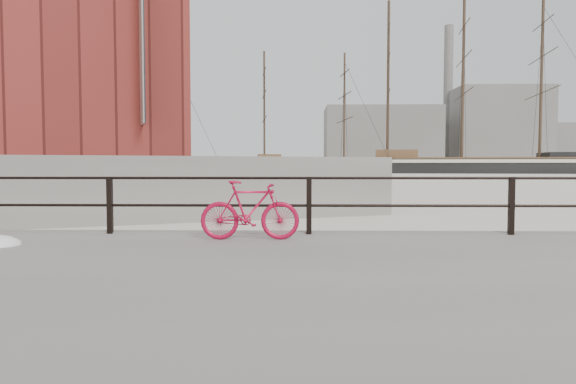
% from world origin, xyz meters
% --- Properties ---
extents(ground, '(400.00, 400.00, 0.00)m').
position_xyz_m(ground, '(0.00, 0.00, 0.00)').
color(ground, white).
rests_on(ground, ground).
extents(far_quay, '(78.44, 148.07, 1.80)m').
position_xyz_m(far_quay, '(-40.00, 72.00, 0.90)').
color(far_quay, gray).
rests_on(far_quay, ground).
extents(guardrail, '(28.00, 0.10, 1.00)m').
position_xyz_m(guardrail, '(0.00, -0.15, 0.85)').
color(guardrail, black).
rests_on(guardrail, promenade).
extents(bicycle, '(1.59, 0.27, 0.96)m').
position_xyz_m(bicycle, '(-4.47, -0.85, 0.83)').
color(bicycle, '#AE0B2E').
rests_on(bicycle, promenade).
extents(barque_black, '(63.95, 28.53, 34.82)m').
position_xyz_m(barque_black, '(27.65, 90.25, 0.00)').
color(barque_black, black).
rests_on(barque_black, ground).
extents(schooner_mid, '(33.12, 17.14, 22.58)m').
position_xyz_m(schooner_mid, '(-2.63, 83.19, 0.00)').
color(schooner_mid, silver).
rests_on(schooner_mid, ground).
extents(schooner_left, '(22.98, 12.15, 17.02)m').
position_xyz_m(schooner_left, '(-27.19, 71.07, 0.00)').
color(schooner_left, white).
rests_on(schooner_left, ground).
extents(workboat_far, '(11.74, 8.38, 7.00)m').
position_xyz_m(workboat_far, '(-29.68, 47.00, 0.00)').
color(workboat_far, black).
rests_on(workboat_far, ground).
extents(apartment_mustard, '(26.02, 22.15, 22.20)m').
position_xyz_m(apartment_mustard, '(-29.49, 40.65, 12.90)').
color(apartment_mustard, gold).
rests_on(apartment_mustard, far_quay).
extents(apartment_cream, '(24.16, 21.40, 21.20)m').
position_xyz_m(apartment_cream, '(-38.11, 61.98, 12.40)').
color(apartment_cream, beige).
rests_on(apartment_cream, far_quay).
extents(apartment_grey, '(26.02, 22.15, 23.20)m').
position_xyz_m(apartment_grey, '(-46.35, 82.38, 13.40)').
color(apartment_grey, '#A6A7A1').
rests_on(apartment_grey, far_quay).
extents(apartment_brick, '(27.87, 22.90, 21.20)m').
position_xyz_m(apartment_brick, '(-54.97, 103.70, 12.40)').
color(apartment_brick, brown).
rests_on(apartment_brick, far_quay).
extents(industrial_west, '(32.00, 18.00, 18.00)m').
position_xyz_m(industrial_west, '(20.00, 140.00, 9.00)').
color(industrial_west, gray).
rests_on(industrial_west, ground).
extents(industrial_mid, '(26.00, 20.00, 24.00)m').
position_xyz_m(industrial_mid, '(55.00, 145.00, 12.00)').
color(industrial_mid, gray).
rests_on(industrial_mid, ground).
extents(industrial_east, '(20.00, 16.00, 14.00)m').
position_xyz_m(industrial_east, '(78.00, 150.00, 7.00)').
color(industrial_east, gray).
rests_on(industrial_east, ground).
extents(smokestack, '(2.80, 2.80, 44.00)m').
position_xyz_m(smokestack, '(42.00, 150.00, 22.00)').
color(smokestack, gray).
rests_on(smokestack, ground).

